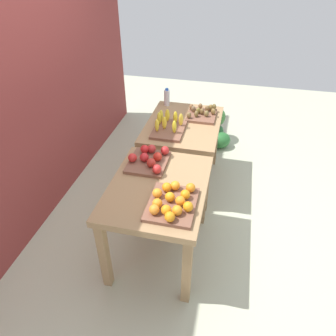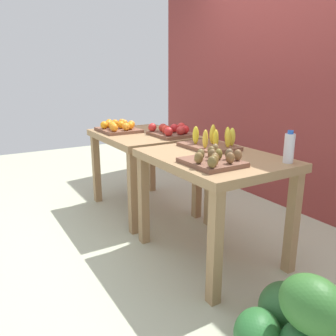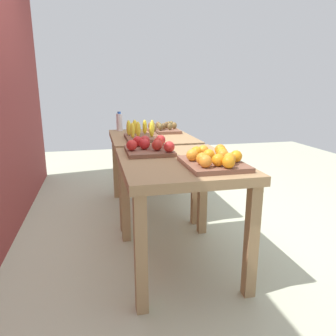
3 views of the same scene
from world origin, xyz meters
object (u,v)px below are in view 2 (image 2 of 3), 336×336
Objects in this scene: water_bottle at (289,148)px; orange_bin at (118,127)px; watermelon_pile at (290,321)px; banana_crate at (211,143)px; display_table_right at (213,171)px; apple_bin at (171,131)px; kiwi_bin at (214,160)px; display_table_left at (143,145)px.

orange_bin is at bearing -165.55° from water_bottle.
water_bottle is 1.06m from watermelon_pile.
orange_bin is 1.19m from banana_crate.
water_bottle is at bearing 34.39° from display_table_right.
display_table_right is 2.36× the size of banana_crate.
display_table_right is at bearing -10.57° from apple_bin.
apple_bin is at bearing 162.51° from kiwi_bin.
apple_bin reaches higher than kiwi_bin.
apple_bin is 1.09m from kiwi_bin.
apple_bin is 0.93× the size of banana_crate.
kiwi_bin is at bearing -36.48° from banana_crate.
orange_bin is at bearing -147.68° from apple_bin.
banana_crate is (1.15, 0.29, 0.00)m from orange_bin.
apple_bin reaches higher than watermelon_pile.
watermelon_pile is (1.16, -0.40, -0.65)m from banana_crate.
banana_crate is 0.70× the size of watermelon_pile.
display_table_left is 2.27× the size of orange_bin.
water_bottle reaches higher than apple_bin.
kiwi_bin is at bearing -39.35° from display_table_right.
kiwi_bin is at bearing -17.49° from apple_bin.
apple_bin is (0.51, 0.32, -0.00)m from orange_bin.
orange_bin is 2.14× the size of water_bottle.
banana_crate is (0.93, 0.13, 0.17)m from display_table_left.
banana_crate is at bearing -2.62° from apple_bin.
water_bottle is (1.54, 0.28, 0.22)m from display_table_left.
apple_bin is 1.92× the size of water_bottle.
water_bottle is (1.25, 0.13, 0.06)m from apple_bin.
apple_bin is 1.11× the size of kiwi_bin.
display_table_left is 0.37m from apple_bin.
kiwi_bin is 1.00m from watermelon_pile.
display_table_right is 0.86m from apple_bin.
apple_bin is at bearing 169.43° from display_table_right.
apple_bin is (0.29, 0.15, 0.16)m from display_table_left.
display_table_right is 2.81× the size of kiwi_bin.
apple_bin is 1.25m from water_bottle.
banana_crate is 1.19× the size of kiwi_bin.
apple_bin is at bearing -174.06° from water_bottle.
banana_crate is 2.06× the size of water_bottle.
water_bottle reaches higher than watermelon_pile.
apple_bin is 0.64m from banana_crate.
watermelon_pile is at bearing -2.64° from orange_bin.
watermelon_pile is (2.31, -0.11, -0.65)m from orange_bin.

